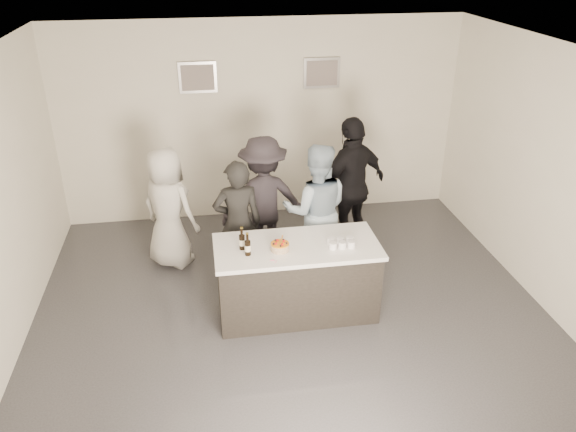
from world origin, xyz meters
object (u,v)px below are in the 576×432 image
object	(u,v)px
beer_bottle_b	(248,244)
person_guest_back	(263,200)
cake	(280,247)
person_main_blue	(316,210)
bar_counter	(297,279)
person_main_black	(238,224)
person_guest_left	(168,208)
person_guest_right	(352,186)
beer_bottle_a	(242,239)

from	to	relation	value
beer_bottle_b	person_guest_back	world-z (taller)	person_guest_back
cake	person_main_blue	bearing A→B (deg)	57.24
cake	person_guest_back	world-z (taller)	person_guest_back
bar_counter	person_main_black	xyz separation A→B (m)	(-0.60, 0.76, 0.38)
person_main_blue	person_main_black	bearing A→B (deg)	13.36
bar_counter	person_main_blue	distance (m)	1.04
person_guest_left	person_guest_back	world-z (taller)	person_guest_back
person_main_blue	person_guest_back	xyz separation A→B (m)	(-0.62, 0.47, -0.02)
person_main_black	person_guest_right	world-z (taller)	person_guest_right
bar_counter	person_main_black	distance (m)	1.04
person_main_blue	beer_bottle_b	bearing A→B (deg)	53.44
beer_bottle_a	person_guest_right	xyz separation A→B (m)	(1.60, 1.34, -0.06)
bar_counter	person_guest_back	size ratio (longest dim) A/B	1.07
person_main_blue	person_guest_left	world-z (taller)	person_main_blue
person_main_black	person_guest_right	xyz separation A→B (m)	(1.59, 0.59, 0.14)
bar_counter	person_guest_left	distance (m)	2.03
person_guest_back	person_main_blue	bearing A→B (deg)	135.82
cake	beer_bottle_a	distance (m)	0.43
beer_bottle_b	person_guest_back	xyz separation A→B (m)	(0.35, 1.45, -0.16)
person_guest_right	person_guest_left	bearing A→B (deg)	-27.86
cake	person_guest_back	distance (m)	1.41
beer_bottle_a	person_guest_left	xyz separation A→B (m)	(-0.85, 1.35, -0.21)
bar_counter	person_guest_left	bearing A→B (deg)	137.26
bar_counter	person_guest_back	xyz separation A→B (m)	(-0.22, 1.32, 0.42)
bar_counter	person_guest_left	size ratio (longest dim) A/B	1.13
bar_counter	person_guest_left	xyz separation A→B (m)	(-1.47, 1.35, 0.37)
person_main_black	person_main_blue	size ratio (longest dim) A/B	0.93
person_guest_left	person_guest_back	size ratio (longest dim) A/B	0.95
bar_counter	beer_bottle_a	world-z (taller)	beer_bottle_a
beer_bottle_a	person_main_blue	bearing A→B (deg)	39.86
person_guest_right	bar_counter	bearing A→B (deg)	26.00
person_main_black	person_main_blue	bearing A→B (deg)	-178.02
beer_bottle_b	person_main_blue	world-z (taller)	person_main_blue
beer_bottle_a	person_guest_back	distance (m)	1.38
person_guest_right	cake	bearing A→B (deg)	22.45
beer_bottle_b	person_main_black	xyz separation A→B (m)	(-0.04, 0.88, -0.20)
person_main_blue	cake	bearing A→B (deg)	65.12
beer_bottle_a	person_guest_right	size ratio (longest dim) A/B	0.13
beer_bottle_a	person_main_black	distance (m)	0.77
beer_bottle_a	person_guest_back	size ratio (longest dim) A/B	0.15
person_guest_right	person_guest_back	distance (m)	1.21
bar_counter	person_guest_back	world-z (taller)	person_guest_back
person_main_black	person_guest_left	bearing A→B (deg)	-38.27
cake	person_guest_left	xyz separation A→B (m)	(-1.26, 1.44, -0.12)
cake	person_main_black	xyz separation A→B (m)	(-0.40, 0.84, -0.11)
beer_bottle_a	person_main_black	bearing A→B (deg)	89.31
cake	bar_counter	bearing A→B (deg)	22.29
cake	person_guest_right	size ratio (longest dim) A/B	0.11
cake	person_main_blue	size ratio (longest dim) A/B	0.12
person_main_blue	person_guest_back	world-z (taller)	person_main_blue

